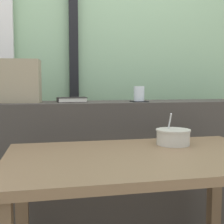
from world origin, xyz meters
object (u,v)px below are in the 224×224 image
Objects in this scene: breakfast_table at (142,179)px; closed_book at (71,100)px; coaster_square at (139,101)px; juice_glass at (139,94)px; throw_pillow at (13,81)px; soup_bowl at (173,137)px.

breakfast_table is 6.24× the size of closed_book.
juice_glass is at bearing 90.00° from coaster_square.
coaster_square is 0.31× the size of throw_pillow.
juice_glass is 0.43m from closed_book.
closed_book is at bearing 109.89° from breakfast_table.
breakfast_table is 0.80m from closed_book.
juice_glass is (0.17, 0.62, 0.35)m from breakfast_table.
coaster_square is at bearing -9.68° from closed_book.
coaster_square is 0.43m from closed_book.
coaster_square is 0.58× the size of soup_bowl.
closed_book reaches higher than breakfast_table.
soup_bowl is at bearing -48.49° from closed_book.
throw_pillow is 1.00m from soup_bowl.
coaster_square is at bearing -4.90° from throw_pillow.
juice_glass is 0.55× the size of soup_bowl.
closed_book is (-0.42, 0.07, 0.01)m from coaster_square.
throw_pillow is (-0.60, 0.69, 0.43)m from breakfast_table.
throw_pillow reaches higher than juice_glass.
breakfast_table is 3.63× the size of throw_pillow.
juice_glass reaches higher than closed_book.
juice_glass is 0.50m from soup_bowl.
coaster_square is at bearing 95.04° from soup_bowl.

